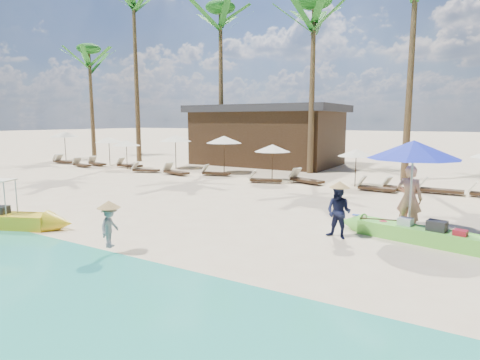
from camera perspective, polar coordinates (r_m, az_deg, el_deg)
The scene contains 32 objects.
ground at distance 11.07m, azimuth -0.54°, elevation -8.46°, with size 240.00×240.00×0.00m, color beige.
wet_sand_strip at distance 7.56m, azimuth -21.68°, elevation -17.40°, with size 240.00×4.50×0.01m, color tan.
green_canoe at distance 11.80m, azimuth 24.19°, elevation -7.03°, with size 5.15×1.32×0.66m.
tourist at distance 12.63m, azimuth 22.93°, elevation -2.44°, with size 0.72×0.47×1.96m, color tan.
vendor_green at distance 11.36m, azimuth 13.85°, elevation -4.43°, with size 0.72×0.56×1.48m, color #141A39.
vendor_yellow at distance 10.22m, azimuth -18.04°, elevation -6.28°, with size 0.67×0.38×1.03m, color gray.
blue_umbrella at distance 12.05m, azimuth 23.45°, elevation 3.99°, with size 2.50×2.50×2.69m.
resort_parasol_0 at distance 35.57m, azimuth -23.70°, elevation 5.97°, with size 2.26×2.26×2.33m.
lounger_0_left at distance 33.22m, azimuth -24.00°, elevation 2.53°, with size 1.78×0.56×0.60m.
lounger_0_right at distance 32.85m, azimuth -23.63°, elevation 2.50°, with size 1.85×0.75×0.61m.
resort_parasol_1 at distance 30.40m, azimuth -18.16°, elevation 5.46°, with size 1.98×1.98×2.04m.
lounger_1_left at distance 30.11m, azimuth -21.67°, elevation 2.10°, with size 1.73×0.75×0.57m.
lounger_1_right at distance 30.57m, azimuth -19.75°, elevation 2.31°, with size 1.81×0.89×0.59m.
resort_parasol_2 at distance 27.82m, azimuth -15.88°, elevation 5.08°, with size 1.86×1.86×1.92m.
lounger_2_left at distance 28.54m, azimuth -15.62°, elevation 2.11°, with size 1.91×0.82×0.63m.
resort_parasol_3 at distance 27.29m, azimuth -9.19°, elevation 5.89°, with size 2.19×2.19×2.26m.
lounger_3_left at distance 25.71m, azimuth -13.46°, elevation 1.49°, with size 1.79×1.08×0.58m.
lounger_3_right at distance 24.25m, azimuth -9.25°, elevation 1.24°, with size 1.95×0.94×0.64m.
resort_parasol_4 at distance 24.53m, azimuth -2.30°, elevation 5.77°, with size 2.22×2.22×2.29m.
lounger_4_left at distance 23.57m, azimuth -3.67°, elevation 1.08°, with size 1.77×0.91×0.58m.
lounger_4_right at distance 20.89m, azimuth 3.37°, elevation 0.14°, with size 1.82×1.06×0.59m.
resort_parasol_5 at distance 21.13m, azimuth 4.63°, elevation 4.53°, with size 1.91×1.91×1.97m.
lounger_5_left at distance 20.93m, azimuth 9.19°, elevation 0.13°, with size 2.05×1.22×0.66m.
resort_parasol_6 at distance 20.29m, azimuth 16.21°, elevation 3.75°, with size 1.80×1.80×1.85m.
lounger_6_left at distance 19.88m, azimuth 21.62°, elevation -0.92°, with size 1.69×0.93×0.55m.
lounger_6_right at distance 19.38m, azimuth 18.58°, elevation -0.95°, with size 1.77×0.58×0.60m.
lounger_7_left at distance 19.80m, azimuth 26.37°, elevation -1.17°, with size 1.86×0.59×0.63m.
palm_0 at distance 39.16m, azimuth -20.62°, elevation 15.14°, with size 2.08×2.08×9.90m.
palm_1 at distance 33.55m, azimuth -14.84°, elevation 21.30°, with size 2.08×2.08×13.60m.
palm_2 at distance 29.53m, azimuth -2.79°, elevation 20.12°, with size 2.08×2.08×11.33m.
palm_3 at distance 25.51m, azimuth 10.43°, elevation 20.46°, with size 2.08×2.08×10.52m.
pavilion_west at distance 29.80m, azimuth 3.86°, elevation 6.48°, with size 10.80×6.60×4.30m.
Camera 1 is at (5.52, -9.04, 3.23)m, focal length 30.00 mm.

